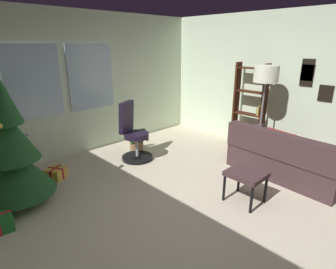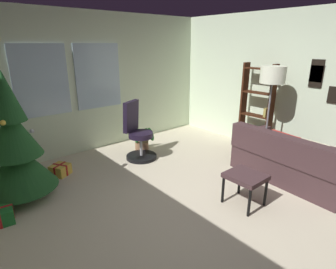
% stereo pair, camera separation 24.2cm
% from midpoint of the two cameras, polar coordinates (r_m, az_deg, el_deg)
% --- Properties ---
extents(ground_plane, '(5.18, 5.82, 0.10)m').
position_cam_midpoint_polar(ground_plane, '(3.67, 9.16, -16.29)').
color(ground_plane, beige).
extents(wall_back_with_windows, '(5.18, 0.12, 2.60)m').
position_cam_midpoint_polar(wall_back_with_windows, '(5.44, -14.74, 10.34)').
color(wall_back_with_windows, silver).
rests_on(wall_back_with_windows, ground_plane).
extents(wall_right_with_frames, '(0.12, 5.82, 2.60)m').
position_cam_midpoint_polar(wall_right_with_frames, '(5.38, 28.98, 8.51)').
color(wall_right_with_frames, silver).
rests_on(wall_right_with_frames, ground_plane).
extents(couch, '(1.67, 1.85, 0.78)m').
position_cam_midpoint_polar(couch, '(4.79, 27.85, -5.17)').
color(couch, '#402B2D').
rests_on(couch, ground_plane).
extents(footstool, '(0.42, 0.47, 0.43)m').
position_cam_midpoint_polar(footstool, '(3.73, 17.73, -8.80)').
color(footstool, '#402B2D').
rests_on(footstool, ground_plane).
extents(holiday_tree, '(0.93, 0.93, 2.14)m').
position_cam_midpoint_polar(holiday_tree, '(4.01, -27.84, -2.64)').
color(holiday_tree, '#4C331E').
rests_on(holiday_tree, ground_plane).
extents(gift_box_gold, '(0.35, 0.35, 0.18)m').
position_cam_midpoint_polar(gift_box_gold, '(4.72, -20.27, -6.98)').
color(gift_box_gold, gold).
rests_on(gift_box_gold, ground_plane).
extents(office_chair, '(0.56, 0.59, 1.06)m').
position_cam_midpoint_polar(office_chair, '(4.97, -4.93, -0.49)').
color(office_chair, black).
rests_on(office_chair, ground_plane).
extents(bookshelf, '(0.18, 0.64, 1.69)m').
position_cam_midpoint_polar(bookshelf, '(5.61, 19.10, 4.15)').
color(bookshelf, '#391A0D').
rests_on(bookshelf, ground_plane).
extents(floor_lamp, '(0.41, 0.41, 1.68)m').
position_cam_midpoint_polar(floor_lamp, '(4.98, 22.35, 10.49)').
color(floor_lamp, slate).
rests_on(floor_lamp, ground_plane).
extents(potted_plant, '(0.46, 0.41, 0.63)m').
position_cam_midpoint_polar(potted_plant, '(5.37, -4.20, -1.13)').
color(potted_plant, '#916749').
rests_on(potted_plant, ground_plane).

